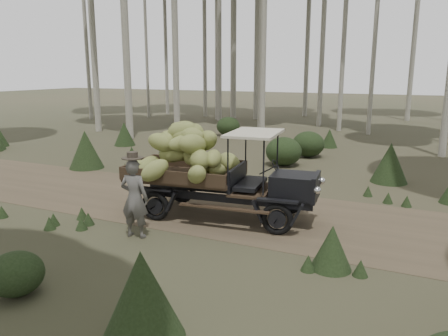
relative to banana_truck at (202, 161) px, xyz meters
The scene contains 5 objects.
ground 2.04m from the banana_truck, 151.92° to the left, with size 120.00×120.00×0.00m, color #473D2B.
dirt_track 2.03m from the banana_truck, 151.92° to the left, with size 70.00×4.00×0.01m, color brown.
banana_truck is the anchor object (origin of this frame).
farmer 1.99m from the banana_truck, 109.15° to the right, with size 0.66×0.50×1.83m.
undergrowth 1.58m from the banana_truck, 131.68° to the left, with size 24.22×23.60×1.37m.
Camera 1 is at (6.09, -9.66, 3.45)m, focal length 35.00 mm.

